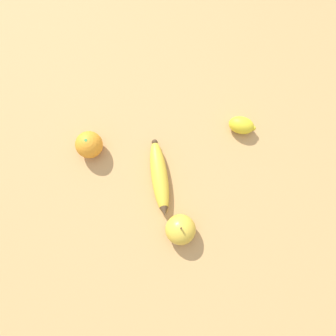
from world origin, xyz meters
The scene contains 5 objects.
ground_plane centered at (0.00, 0.00, 0.00)m, with size 3.00×3.00×0.00m, color tan.
banana centered at (-0.07, -0.11, 0.02)m, with size 0.13×0.19×0.04m.
orange centered at (-0.17, 0.07, 0.04)m, with size 0.07×0.07×0.07m.
apple centered at (-0.11, -0.25, 0.03)m, with size 0.08×0.08×0.08m.
lemon centered at (0.19, -0.13, 0.02)m, with size 0.08×0.08×0.05m.
Camera 1 is at (-0.17, -0.28, 0.85)m, focal length 35.00 mm.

